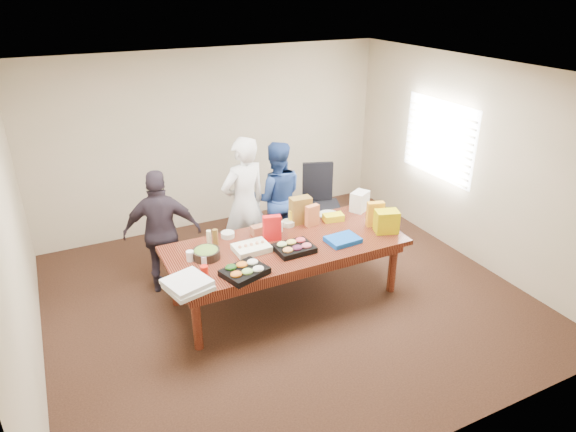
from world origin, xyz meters
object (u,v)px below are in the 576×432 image
person_right (276,198)px  sheet_cake (251,248)px  person_center (244,204)px  salad_bowl (206,254)px  office_chair (324,204)px  conference_table (286,271)px

person_right → sheet_cake: size_ratio=4.04×
person_center → salad_bowl: bearing=34.2°
office_chair → person_center: bearing=-148.4°
office_chair → salad_bowl: (-2.17, -1.14, 0.26)m
conference_table → salad_bowl: bearing=174.9°
person_right → sheet_cake: 1.45m
sheet_cake → salad_bowl: salad_bowl is taller
office_chair → person_right: 0.84m
person_center → sheet_cake: size_ratio=4.55×
person_center → office_chair: bearing=178.2°
person_right → salad_bowl: bearing=55.7°
conference_table → sheet_cake: 0.59m
conference_table → person_center: 1.10m
office_chair → salad_bowl: 2.46m
conference_table → salad_bowl: 1.04m
conference_table → sheet_cake: bearing=178.1°
conference_table → person_right: size_ratio=1.74×
office_chair → salad_bowl: bearing=-132.0°
person_center → sheet_cake: (-0.29, -0.94, -0.12)m
office_chair → person_center: 1.44m
person_center → salad_bowl: 1.18m
person_center → person_right: bearing=-171.0°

